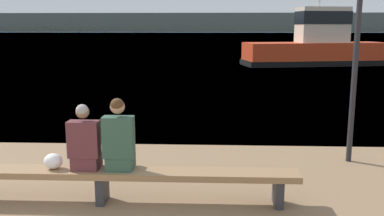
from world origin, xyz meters
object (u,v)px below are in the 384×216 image
object	(u,v)px
person_right	(119,139)
deck_lamp_post	(356,48)
tugboat_red	(316,47)
shopping_bag	(53,161)
person_left	(85,143)
bench_main	(102,176)

from	to	relation	value
person_right	deck_lamp_post	bearing A→B (deg)	28.28
tugboat_red	shopping_bag	bearing A→B (deg)	146.81
person_left	deck_lamp_post	size ratio (longest dim) A/B	0.28
person_left	tugboat_red	xyz separation A→B (m)	(8.73, 22.82, 0.28)
person_left	person_right	world-z (taller)	person_right
person_left	shopping_bag	world-z (taller)	person_left
deck_lamp_post	person_left	bearing A→B (deg)	-154.51
person_right	shopping_bag	bearing A→B (deg)	179.35
shopping_bag	tugboat_red	size ratio (longest dim) A/B	0.03
bench_main	person_right	xyz separation A→B (m)	(0.27, 0.00, 0.55)
tugboat_red	person_right	bearing A→B (deg)	148.97
tugboat_red	deck_lamp_post	distance (m)	21.15
tugboat_red	deck_lamp_post	bearing A→B (deg)	157.17
bench_main	person_left	size ratio (longest dim) A/B	5.87
shopping_bag	deck_lamp_post	world-z (taller)	deck_lamp_post
person_right	shopping_bag	xyz separation A→B (m)	(-0.98, 0.01, -0.34)
tugboat_red	deck_lamp_post	world-z (taller)	tugboat_red
bench_main	deck_lamp_post	xyz separation A→B (m)	(4.24, 2.14, 1.76)
bench_main	tugboat_red	xyz separation A→B (m)	(8.50, 22.83, 0.78)
person_left	person_right	distance (m)	0.51
person_left	shopping_bag	distance (m)	0.56
shopping_bag	bench_main	bearing A→B (deg)	-1.19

